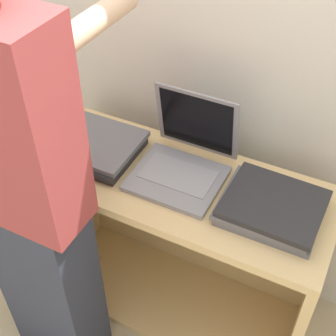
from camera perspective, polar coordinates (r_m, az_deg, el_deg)
The scene contains 6 objects.
wall_back at distance 1.74m, azimuth 6.38°, elevation 15.62°, with size 8.00×0.05×2.40m.
cart at distance 2.04m, azimuth 1.76°, elevation -8.35°, with size 1.17×0.48×0.78m.
laptop_open at distance 1.71m, azimuth 1.90°, elevation 1.02°, with size 0.32×0.33×0.30m.
laptop_stack_left at distance 1.83m, azimuth -8.87°, elevation 2.62°, with size 0.34×0.30×0.06m.
laptop_stack_right at distance 1.62m, azimuth 12.52°, elevation -4.65°, with size 0.34×0.29×0.06m.
person at distance 1.56m, azimuth -16.62°, elevation -3.71°, with size 0.40×0.54×1.76m.
Camera 1 is at (0.53, -0.88, 1.97)m, focal length 50.00 mm.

